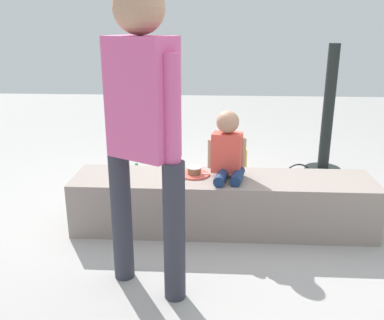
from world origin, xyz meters
name	(u,v)px	position (x,y,z in m)	size (l,w,h in m)	color
ground_plane	(222,227)	(0.00, 0.00, 0.00)	(12.00, 12.00, 0.00)	#A09B99
concrete_ledge	(222,203)	(0.00, 0.00, 0.20)	(2.17, 0.48, 0.39)	gray
child_seated	(228,149)	(0.03, 0.02, 0.61)	(0.28, 0.33, 0.48)	navy
adult_standing	(143,118)	(-0.43, -0.77, 1.00)	(0.44, 0.34, 1.66)	#2F2F3B
cake_plate	(194,173)	(-0.21, 0.04, 0.42)	(0.22, 0.22, 0.07)	#E0594C
gift_bag	(237,160)	(0.17, 1.22, 0.13)	(0.19, 0.10, 0.29)	gold
railing_post	(327,125)	(1.05, 1.30, 0.49)	(0.36, 0.36, 1.28)	black
water_bottle_near_gift	(137,176)	(-0.78, 0.77, 0.11)	(0.06, 0.06, 0.23)	silver
water_bottle_far_side	(188,179)	(-0.30, 0.77, 0.08)	(0.07, 0.07, 0.19)	silver
party_cup_red	(289,177)	(0.65, 0.97, 0.05)	(0.08, 0.08, 0.11)	red
handbag_black_leather	(297,186)	(0.66, 0.62, 0.10)	(0.31, 0.10, 0.31)	black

